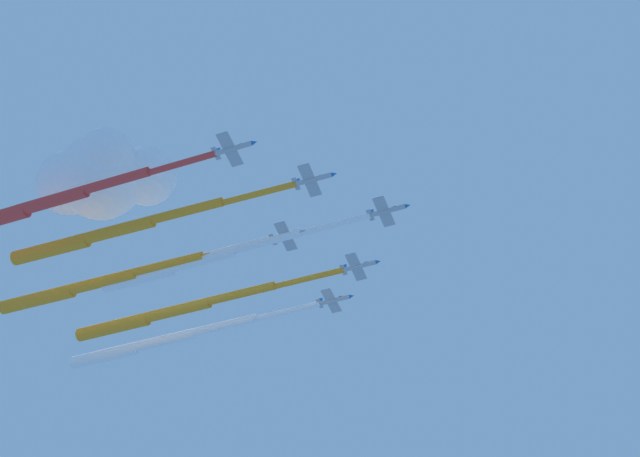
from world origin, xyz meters
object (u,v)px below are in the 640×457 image
(jet_port_mid, at_px, (95,284))
(jet_starboard_mid, at_px, (158,342))
(jet_lead, at_px, (196,261))
(jet_port_outer, at_px, (49,202))
(jet_port_inner, at_px, (170,312))
(jet_starboard_inner, at_px, (111,232))

(jet_port_mid, relative_size, jet_starboard_mid, 1.01)
(jet_lead, xyz_separation_m, jet_port_outer, (-32.61, -17.21, 0.40))
(jet_port_mid, height_order, jet_port_outer, jet_port_outer)
(jet_lead, height_order, jet_port_mid, jet_port_mid)
(jet_port_inner, xyz_separation_m, jet_starboard_mid, (-4.00, 19.20, 3.09))
(jet_port_mid, distance_m, jet_port_outer, 30.14)
(jet_port_inner, height_order, jet_starboard_inner, jet_starboard_inner)
(jet_starboard_mid, bearing_deg, jet_port_outer, -111.41)
(jet_starboard_inner, bearing_deg, jet_port_mid, 104.62)
(jet_port_outer, bearing_deg, jet_port_inner, 54.97)
(jet_port_inner, height_order, jet_port_mid, jet_port_mid)
(jet_lead, distance_m, jet_starboard_inner, 21.16)
(jet_port_inner, bearing_deg, jet_port_outer, -125.03)
(jet_starboard_mid, bearing_deg, jet_port_mid, -117.59)
(jet_port_inner, distance_m, jet_starboard_inner, 31.01)
(jet_starboard_mid, relative_size, jet_port_outer, 1.12)
(jet_starboard_inner, distance_m, jet_port_outer, 15.98)
(jet_port_inner, relative_size, jet_port_mid, 0.98)
(jet_port_inner, height_order, jet_starboard_mid, jet_starboard_mid)
(jet_port_inner, xyz_separation_m, jet_port_outer, (-26.14, -37.30, 1.93))
(jet_starboard_mid, xyz_separation_m, jet_port_outer, (-22.15, -56.50, -1.16))
(jet_port_inner, height_order, jet_port_outer, jet_port_outer)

